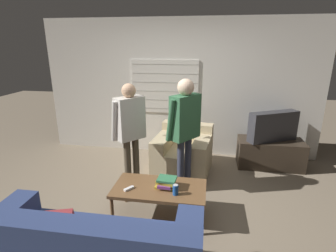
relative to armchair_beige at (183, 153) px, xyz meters
The scene contains 11 objects.
ground_plane 1.25m from the armchair_beige, 98.68° to the right, with size 16.00×16.00×0.00m, color #7F705B.
wall_back 1.28m from the armchair_beige, 102.95° to the left, with size 5.20×0.08×2.55m.
armchair_beige is the anchor object (origin of this frame).
coffee_table 1.32m from the armchair_beige, 96.83° to the right, with size 1.13×0.59×0.42m.
tv_stand 1.55m from the armchair_beige, 15.47° to the left, with size 1.10×0.51×0.49m.
tv 1.60m from the armchair_beige, 15.58° to the left, with size 0.87×0.58×0.51m.
person_left_standing 1.19m from the armchair_beige, 135.38° to the right, with size 0.51×0.77×1.58m.
person_right_standing 0.96m from the armchair_beige, 83.71° to the right, with size 0.49×0.76×1.65m.
book_stack 1.32m from the armchair_beige, 93.46° to the right, with size 0.26×0.20×0.13m.
soda_can 1.45m from the armchair_beige, 87.74° to the right, with size 0.07×0.07×0.13m.
spare_remote 1.51m from the armchair_beige, 109.67° to the right, with size 0.11×0.13×0.02m.
Camera 1 is at (0.58, -2.88, 2.09)m, focal length 28.00 mm.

